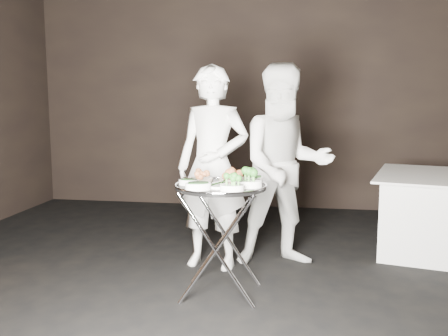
# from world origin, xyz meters

# --- Properties ---
(floor) EXTENTS (6.00, 7.00, 0.05)m
(floor) POSITION_xyz_m (0.00, 0.00, -0.03)
(floor) COLOR black
(floor) RESTS_ON ground
(wall_back) EXTENTS (6.00, 0.05, 3.00)m
(wall_back) POSITION_xyz_m (0.00, 3.52, 1.50)
(wall_back) COLOR black
(wall_back) RESTS_ON floor
(tray_stand) EXTENTS (0.57, 0.48, 0.83)m
(tray_stand) POSITION_xyz_m (0.04, 0.34, 0.47)
(tray_stand) COLOR silver
(tray_stand) RESTS_ON floor
(serving_tray) EXTENTS (0.69, 0.69, 0.04)m
(serving_tray) POSITION_xyz_m (0.04, 0.34, 0.84)
(serving_tray) COLOR black
(serving_tray) RESTS_ON tray_stand
(potato_plate_a) EXTENTS (0.20, 0.20, 0.07)m
(potato_plate_a) POSITION_xyz_m (-0.15, 0.50, 0.88)
(potato_plate_a) COLOR beige
(potato_plate_a) RESTS_ON serving_tray
(potato_plate_b) EXTENTS (0.23, 0.23, 0.08)m
(potato_plate_b) POSITION_xyz_m (0.11, 0.55, 0.88)
(potato_plate_b) COLOR beige
(potato_plate_b) RESTS_ON serving_tray
(greens_bowl) EXTENTS (0.13, 0.13, 0.08)m
(greens_bowl) POSITION_xyz_m (0.28, 0.46, 0.88)
(greens_bowl) COLOR white
(greens_bowl) RESTS_ON serving_tray
(asparagus_plate_a) EXTENTS (0.17, 0.10, 0.03)m
(asparagus_plate_a) POSITION_xyz_m (0.06, 0.35, 0.86)
(asparagus_plate_a) COLOR white
(asparagus_plate_a) RESTS_ON serving_tray
(asparagus_plate_b) EXTENTS (0.21, 0.17, 0.04)m
(asparagus_plate_b) POSITION_xyz_m (0.01, 0.20, 0.86)
(asparagus_plate_b) COLOR white
(asparagus_plate_b) RESTS_ON serving_tray
(spinach_bowl_a) EXTENTS (0.15, 0.10, 0.06)m
(spinach_bowl_a) POSITION_xyz_m (-0.19, 0.30, 0.87)
(spinach_bowl_a) COLOR white
(spinach_bowl_a) RESTS_ON serving_tray
(spinach_bowl_b) EXTENTS (0.21, 0.18, 0.08)m
(spinach_bowl_b) POSITION_xyz_m (-0.08, 0.12, 0.88)
(spinach_bowl_b) COLOR white
(spinach_bowl_b) RESTS_ON serving_tray
(broccoli_bowl_a) EXTENTS (0.21, 0.16, 0.08)m
(broccoli_bowl_a) POSITION_xyz_m (0.26, 0.27, 0.88)
(broccoli_bowl_a) COLOR white
(broccoli_bowl_a) RESTS_ON serving_tray
(broccoli_bowl_b) EXTENTS (0.19, 0.16, 0.07)m
(broccoli_bowl_b) POSITION_xyz_m (0.16, 0.11, 0.88)
(broccoli_bowl_b) COLOR white
(broccoli_bowl_b) RESTS_ON serving_tray
(serving_utensils) EXTENTS (0.58, 0.42, 0.01)m
(serving_utensils) POSITION_xyz_m (0.06, 0.40, 0.89)
(serving_utensils) COLOR silver
(serving_utensils) RESTS_ON serving_tray
(waiter_left) EXTENTS (0.70, 0.52, 1.77)m
(waiter_left) POSITION_xyz_m (-0.13, 0.98, 0.88)
(waiter_left) COLOR white
(waiter_left) RESTS_ON floor
(waiter_right) EXTENTS (1.02, 0.89, 1.78)m
(waiter_right) POSITION_xyz_m (0.49, 1.13, 0.89)
(waiter_right) COLOR white
(waiter_right) RESTS_ON floor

